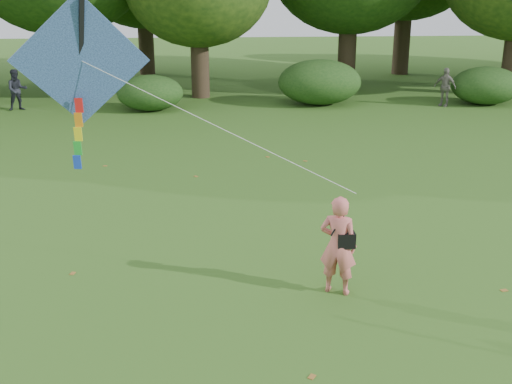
{
  "coord_description": "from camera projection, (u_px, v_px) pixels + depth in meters",
  "views": [
    {
      "loc": [
        -1.69,
        -8.75,
        5.13
      ],
      "look_at": [
        -0.88,
        2.0,
        1.5
      ],
      "focal_mm": 45.0,
      "sensor_mm": 36.0,
      "label": 1
    }
  ],
  "objects": [
    {
      "name": "bystander_left",
      "position": [
        17.0,
        90.0,
        25.71
      ],
      "size": [
        0.97,
        0.88,
        1.64
      ],
      "primitive_type": "imported",
      "rotation": [
        0.0,
        0.0,
        0.39
      ],
      "color": "#22242D",
      "rests_on": "ground"
    },
    {
      "name": "crossbody_bag",
      "position": [
        346.0,
        239.0,
        10.67
      ],
      "size": [
        0.43,
        0.2,
        0.7
      ],
      "color": "black",
      "rests_on": "ground"
    },
    {
      "name": "ground",
      "position": [
        321.0,
        322.0,
        10.03
      ],
      "size": [
        100.0,
        100.0,
        0.0
      ],
      "primitive_type": "plane",
      "color": "#265114",
      "rests_on": "ground"
    },
    {
      "name": "shrub_band",
      "position": [
        231.0,
        86.0,
        26.34
      ],
      "size": [
        39.15,
        3.22,
        1.88
      ],
      "color": "#264919",
      "rests_on": "ground"
    },
    {
      "name": "man_kite_flyer",
      "position": [
        338.0,
        245.0,
        10.72
      ],
      "size": [
        0.74,
        0.63,
        1.73
      ],
      "primitive_type": "imported",
      "rotation": [
        0.0,
        0.0,
        2.72
      ],
      "color": "#D56964",
      "rests_on": "ground"
    },
    {
      "name": "bystander_right",
      "position": [
        445.0,
        87.0,
        26.52
      ],
      "size": [
        0.96,
        0.91,
        1.59
      ],
      "primitive_type": "imported",
      "rotation": [
        0.0,
        0.0,
        -0.72
      ],
      "color": "gray",
      "rests_on": "ground"
    },
    {
      "name": "fallen_leaves",
      "position": [
        279.0,
        235.0,
        13.38
      ],
      "size": [
        11.54,
        12.52,
        0.01
      ],
      "color": "olive",
      "rests_on": "ground"
    },
    {
      "name": "flying_kite",
      "position": [
        81.0,
        63.0,
        11.06
      ],
      "size": [
        5.71,
        2.1,
        3.14
      ],
      "color": "#23579A",
      "rests_on": "ground"
    }
  ]
}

